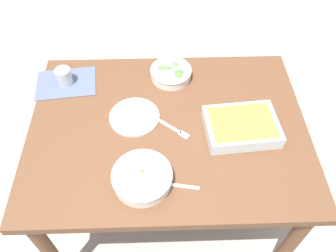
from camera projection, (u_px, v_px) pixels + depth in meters
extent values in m
plane|color=#9E9389|center=(168.00, 203.00, 2.05)|extent=(6.00, 6.00, 0.00)
cube|color=brown|center=(168.00, 129.00, 1.49)|extent=(1.20, 0.90, 0.04)
cylinder|color=brown|center=(257.00, 114.00, 2.04)|extent=(0.06, 0.06, 0.70)
cylinder|color=brown|center=(75.00, 118.00, 2.02)|extent=(0.06, 0.06, 0.70)
cylinder|color=brown|center=(290.00, 244.00, 1.55)|extent=(0.06, 0.06, 0.70)
cylinder|color=brown|center=(50.00, 252.00, 1.53)|extent=(0.06, 0.06, 0.70)
cube|color=#4C5670|center=(66.00, 83.00, 1.64)|extent=(0.30, 0.23, 0.00)
cylinder|color=silver|center=(142.00, 178.00, 1.29)|extent=(0.22, 0.22, 0.05)
torus|color=silver|center=(142.00, 175.00, 1.27)|extent=(0.23, 0.23, 0.01)
cylinder|color=#B2844C|center=(142.00, 177.00, 1.28)|extent=(0.18, 0.18, 0.03)
sphere|color=#C66633|center=(141.00, 188.00, 1.24)|extent=(0.02, 0.02, 0.02)
sphere|color=silver|center=(140.00, 172.00, 1.28)|extent=(0.01, 0.01, 0.01)
sphere|color=#C66633|center=(142.00, 172.00, 1.28)|extent=(0.02, 0.02, 0.02)
sphere|color=#C66633|center=(144.00, 172.00, 1.28)|extent=(0.02, 0.02, 0.02)
cylinder|color=silver|center=(171.00, 73.00, 1.65)|extent=(0.19, 0.19, 0.05)
torus|color=silver|center=(171.00, 70.00, 1.63)|extent=(0.20, 0.20, 0.01)
cylinder|color=#8CB272|center=(171.00, 73.00, 1.65)|extent=(0.16, 0.16, 0.02)
sphere|color=#569E42|center=(161.00, 69.00, 1.64)|extent=(0.04, 0.04, 0.04)
sphere|color=#569E42|center=(175.00, 65.00, 1.66)|extent=(0.03, 0.03, 0.03)
sphere|color=#569E42|center=(179.00, 76.00, 1.61)|extent=(0.04, 0.04, 0.04)
sphere|color=#3D7A33|center=(171.00, 69.00, 1.64)|extent=(0.02, 0.02, 0.02)
sphere|color=#478C38|center=(180.00, 73.00, 1.62)|extent=(0.04, 0.04, 0.04)
sphere|color=#478C38|center=(176.00, 73.00, 1.62)|extent=(0.03, 0.03, 0.03)
sphere|color=#569E42|center=(166.00, 69.00, 1.64)|extent=(0.03, 0.03, 0.03)
cube|color=silver|center=(241.00, 127.00, 1.44)|extent=(0.32, 0.24, 0.06)
cube|color=gold|center=(242.00, 125.00, 1.43)|extent=(0.28, 0.22, 0.04)
cylinder|color=#B2BCC6|center=(64.00, 77.00, 1.61)|extent=(0.07, 0.07, 0.08)
cylinder|color=black|center=(65.00, 79.00, 1.62)|extent=(0.06, 0.06, 0.05)
cylinder|color=silver|center=(134.00, 117.00, 1.50)|extent=(0.22, 0.22, 0.01)
cube|color=silver|center=(181.00, 186.00, 1.29)|extent=(0.14, 0.04, 0.01)
ellipsoid|color=silver|center=(159.00, 183.00, 1.30)|extent=(0.04, 0.03, 0.01)
cube|color=silver|center=(168.00, 126.00, 1.48)|extent=(0.12, 0.10, 0.01)
cube|color=silver|center=(184.00, 135.00, 1.44)|extent=(0.05, 0.05, 0.01)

